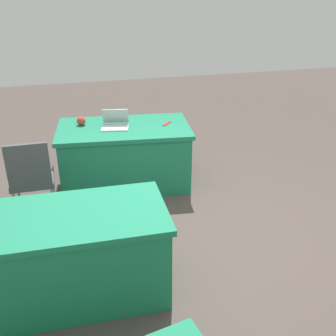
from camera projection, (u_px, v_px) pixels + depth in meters
The scene contains 7 objects.
ground_plane at pixel (179, 250), 3.90m from camera, with size 14.40×14.40×0.00m, color #4C423D.
table_foreground at pixel (125, 155), 5.01m from camera, with size 1.69×1.07×0.77m.
table_mid_left at pixel (72, 255), 3.21m from camera, with size 1.56×0.83×0.77m.
chair_aisle at pixel (31, 176), 4.12m from camera, with size 0.45×0.45×0.96m.
laptop_silver at pixel (115, 124), 4.81m from camera, with size 0.37×0.35×0.21m.
yarn_ball at pixel (81, 121), 4.87m from camera, with size 0.11×0.11×0.11m, color #B2382D.
scissors_red at pixel (167, 124), 4.94m from camera, with size 0.18×0.04×0.01m, color red.
Camera 1 is at (0.90, 3.04, 2.42)m, focal length 42.64 mm.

